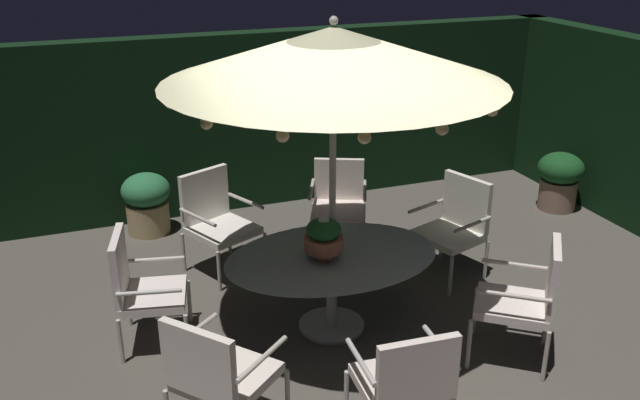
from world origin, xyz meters
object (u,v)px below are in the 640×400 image
(patio_umbrella, at_px, (333,55))
(patio_chair_east, at_px, (455,222))
(centerpiece_planter, at_px, (324,236))
(patio_chair_west, at_px, (217,372))
(potted_plant_left_far, at_px, (147,201))
(patio_chair_north, at_px, (406,380))
(patio_chair_southeast, at_px, (338,200))
(patio_chair_south, at_px, (216,216))
(potted_plant_back_center, at_px, (560,178))
(patio_chair_northeast, at_px, (528,295))
(patio_chair_southwest, at_px, (140,284))
(patio_dining_table, at_px, (332,267))

(patio_umbrella, bearing_deg, patio_chair_east, 18.73)
(centerpiece_planter, relative_size, patio_chair_west, 0.40)
(patio_umbrella, height_order, potted_plant_left_far, patio_umbrella)
(patio_chair_north, height_order, patio_chair_southeast, patio_chair_north)
(centerpiece_planter, bearing_deg, potted_plant_left_far, 113.24)
(patio_chair_east, xyz_separation_m, patio_chair_southeast, (-0.87, 0.95, 0.00))
(patio_chair_south, height_order, patio_chair_west, patio_chair_south)
(centerpiece_planter, relative_size, potted_plant_back_center, 0.54)
(patio_chair_north, bearing_deg, patio_chair_northeast, 23.87)
(patio_chair_north, height_order, patio_chair_southwest, patio_chair_southwest)
(potted_plant_left_far, bearing_deg, patio_umbrella, -64.66)
(patio_chair_southeast, xyz_separation_m, potted_plant_left_far, (-1.89, 1.14, -0.19))
(centerpiece_planter, distance_m, patio_chair_east, 1.75)
(patio_chair_southeast, bearing_deg, patio_chair_north, -103.94)
(potted_plant_back_center, bearing_deg, patio_chair_west, -152.15)
(patio_umbrella, xyz_separation_m, patio_chair_east, (1.52, 0.52, -1.83))
(patio_umbrella, distance_m, patio_chair_northeast, 2.42)
(patio_chair_southwest, relative_size, potted_plant_left_far, 1.42)
(patio_chair_southeast, distance_m, patio_chair_southwest, 2.49)
(patio_dining_table, height_order, patio_umbrella, patio_umbrella)
(patio_umbrella, xyz_separation_m, patio_chair_west, (-1.24, -1.03, -1.85))
(patio_dining_table, height_order, patio_chair_east, patio_chair_east)
(patio_chair_north, distance_m, patio_chair_east, 2.67)
(potted_plant_left_far, bearing_deg, centerpiece_planter, -66.76)
(patio_chair_southwest, height_order, patio_chair_west, patio_chair_southwest)
(patio_chair_east, bearing_deg, potted_plant_back_center, 25.86)
(centerpiece_planter, bearing_deg, patio_chair_northeast, -34.26)
(patio_chair_northeast, bearing_deg, potted_plant_back_center, 47.11)
(patio_dining_table, height_order, patio_chair_south, patio_chair_south)
(patio_chair_south, bearing_deg, patio_chair_southeast, 0.09)
(patio_chair_northeast, bearing_deg, patio_chair_southeast, 104.39)
(patio_chair_north, xyz_separation_m, patio_chair_west, (-1.13, 0.56, -0.03))
(potted_plant_back_center, bearing_deg, patio_chair_southeast, -178.76)
(patio_chair_southwest, xyz_separation_m, patio_chair_west, (0.33, -1.38, -0.01))
(patio_chair_south, distance_m, patio_chair_southwest, 1.43)
(patio_chair_southeast, xyz_separation_m, potted_plant_back_center, (2.96, 0.06, -0.17))
(patio_chair_north, xyz_separation_m, patio_chair_southeast, (0.76, 3.06, -0.01))
(potted_plant_left_far, bearing_deg, patio_chair_west, -90.05)
(patio_chair_west, height_order, potted_plant_left_far, patio_chair_west)
(patio_chair_east, bearing_deg, patio_chair_southeast, 132.59)
(patio_chair_east, height_order, patio_chair_west, patio_chair_east)
(patio_chair_southwest, bearing_deg, patio_chair_northeast, -24.93)
(patio_chair_north, xyz_separation_m, potted_plant_left_far, (-1.13, 4.20, -0.20))
(patio_chair_northeast, bearing_deg, patio_chair_southwest, 155.07)
(patio_chair_west, bearing_deg, patio_chair_north, -26.54)
(patio_chair_west, distance_m, potted_plant_left_far, 3.64)
(patio_chair_east, distance_m, potted_plant_left_far, 3.46)
(patio_umbrella, bearing_deg, patio_chair_north, -93.89)
(patio_umbrella, xyz_separation_m, centerpiece_planter, (-0.09, -0.05, -1.47))
(patio_chair_northeast, relative_size, patio_chair_southwest, 1.04)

